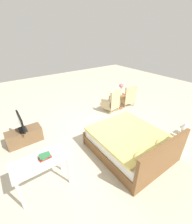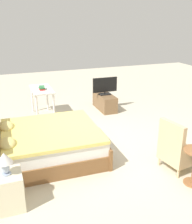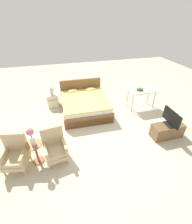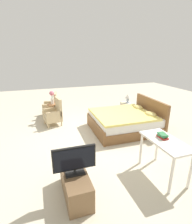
# 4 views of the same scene
# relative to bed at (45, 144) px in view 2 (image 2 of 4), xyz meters

# --- Properties ---
(ground_plane) EXTENTS (16.00, 16.00, 0.00)m
(ground_plane) POSITION_rel_bed_xyz_m (0.15, -1.14, -0.30)
(ground_plane) COLOR beige
(bed) EXTENTS (1.74, 2.02, 0.96)m
(bed) POSITION_rel_bed_xyz_m (0.00, 0.00, 0.00)
(bed) COLOR brown
(bed) RESTS_ON ground_plane
(armchair_by_window_right) EXTENTS (0.62, 0.62, 0.92)m
(armchair_by_window_right) POSITION_rel_bed_xyz_m (-1.17, -2.10, 0.08)
(armchair_by_window_right) COLOR #CCB284
(armchair_by_window_right) RESTS_ON ground_plane
(nightstand) EXTENTS (0.44, 0.41, 0.53)m
(nightstand) POSITION_rel_bed_xyz_m (-1.19, 0.70, -0.03)
(nightstand) COLOR beige
(nightstand) RESTS_ON ground_plane
(table_lamp) EXTENTS (0.22, 0.22, 0.33)m
(table_lamp) POSITION_rel_bed_xyz_m (-1.19, 0.71, 0.45)
(table_lamp) COLOR #9EADC6
(table_lamp) RESTS_ON nightstand
(tv_stand) EXTENTS (0.96, 0.40, 0.44)m
(tv_stand) POSITION_rel_bed_xyz_m (2.18, -2.10, -0.08)
(tv_stand) COLOR brown
(tv_stand) RESTS_ON ground_plane
(tv_flatscreen) EXTENTS (0.21, 0.71, 0.49)m
(tv_flatscreen) POSITION_rel_bed_xyz_m (2.18, -2.10, 0.39)
(tv_flatscreen) COLOR black
(tv_flatscreen) RESTS_ON tv_stand
(vanity_desk) EXTENTS (1.04, 0.52, 0.77)m
(vanity_desk) POSITION_rel_bed_xyz_m (2.21, -0.33, 0.36)
(vanity_desk) COLOR silver
(vanity_desk) RESTS_ON ground_plane
(book_stack) EXTENTS (0.23, 0.17, 0.09)m
(book_stack) POSITION_rel_bed_xyz_m (2.10, -0.33, 0.52)
(book_stack) COLOR #AD2823
(book_stack) RESTS_ON vanity_desk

